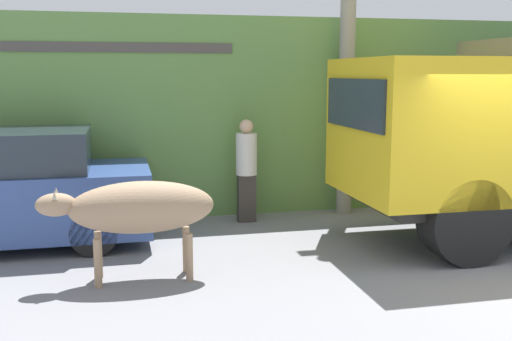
% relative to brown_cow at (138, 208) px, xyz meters
% --- Properties ---
extents(ground_plane, '(60.00, 60.00, 0.00)m').
position_rel_brown_cow_xyz_m(ground_plane, '(4.72, -0.60, -0.90)').
color(ground_plane, gray).
extents(hillside_embankment, '(32.00, 5.04, 3.49)m').
position_rel_brown_cow_xyz_m(hillside_embankment, '(4.72, 5.61, 0.85)').
color(hillside_embankment, '#608C47').
rests_on(hillside_embankment, ground_plane).
extents(building_backdrop, '(4.52, 2.70, 3.01)m').
position_rel_brown_cow_xyz_m(building_backdrop, '(-0.51, 4.42, 0.62)').
color(building_backdrop, '#B2BCAD').
rests_on(building_backdrop, ground_plane).
extents(brown_cow, '(2.10, 0.64, 1.23)m').
position_rel_brown_cow_xyz_m(brown_cow, '(0.00, 0.00, 0.00)').
color(brown_cow, '#9E7F60').
rests_on(brown_cow, ground_plane).
extents(parked_suv, '(4.29, 1.84, 1.70)m').
position_rel_brown_cow_xyz_m(parked_suv, '(-1.89, 1.94, -0.08)').
color(parked_suv, '#334C8C').
rests_on(parked_suv, ground_plane).
extents(pedestrian_on_hill, '(0.36, 0.36, 1.75)m').
position_rel_brown_cow_xyz_m(pedestrian_on_hill, '(1.89, 2.58, 0.06)').
color(pedestrian_on_hill, '#38332D').
rests_on(pedestrian_on_hill, ground_plane).
extents(utility_pole, '(0.90, 0.27, 6.60)m').
position_rel_brown_cow_xyz_m(utility_pole, '(3.75, 2.80, 2.50)').
color(utility_pole, gray).
rests_on(utility_pole, ground_plane).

